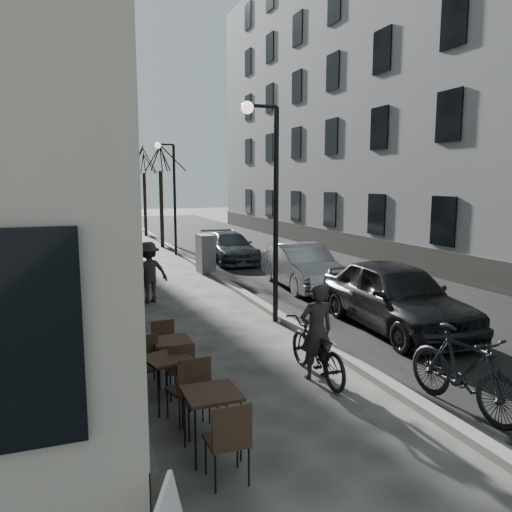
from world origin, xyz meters
TOP-DOWN VIEW (x-y plane):
  - ground at (0.00, 0.00)m, footprint 120.00×120.00m
  - road at (3.85, 16.00)m, footprint 7.30×60.00m
  - kerb at (0.20, 16.00)m, footprint 0.25×60.00m
  - building_left at (-6.00, 16.50)m, footprint 4.00×35.00m
  - building_right at (9.50, 16.50)m, footprint 4.00×35.00m
  - streetlamp_near at (-0.17, 6.00)m, footprint 0.90×0.28m
  - streetlamp_far at (-0.17, 18.00)m, footprint 0.90×0.28m
  - tree_near at (-0.10, 21.00)m, footprint 2.40×2.40m
  - tree_far at (-0.10, 27.00)m, footprint 2.40×2.40m
  - bistro_set_a at (-3.01, 0.78)m, footprint 0.67×1.62m
  - bistro_set_b at (-3.28, 2.30)m, footprint 0.82×1.58m
  - bistro_set_c at (-3.04, 3.14)m, footprint 0.62×1.50m
  - utility_cabinet at (0.10, 12.96)m, footprint 0.53×0.95m
  - bicycle at (-0.70, 2.51)m, footprint 0.68×1.92m
  - cyclist_rider at (-0.70, 2.51)m, footprint 0.60×0.40m
  - pedestrian_near at (-3.60, 8.66)m, footprint 0.95×0.80m
  - pedestrian_mid at (-2.54, 8.98)m, footprint 1.21×0.87m
  - pedestrian_far at (-2.58, 11.17)m, footprint 0.92×0.40m
  - car_near at (2.30, 4.46)m, footprint 2.04×4.64m
  - car_mid at (2.30, 9.33)m, footprint 1.73×4.26m
  - car_far at (1.68, 15.09)m, footprint 1.78×4.28m
  - moped at (0.73, 0.66)m, footprint 0.77×2.08m

SIDE VIEW (x-z plane):
  - ground at x=0.00m, z-range 0.00..0.00m
  - road at x=3.85m, z-range 0.00..0.00m
  - kerb at x=0.20m, z-range 0.00..0.12m
  - bistro_set_c at x=-3.04m, z-range 0.01..0.89m
  - bistro_set_b at x=-3.28m, z-range 0.01..0.91m
  - bistro_set_a at x=-3.01m, z-range 0.01..0.97m
  - bicycle at x=-0.70m, z-range 0.00..1.01m
  - moped at x=0.73m, z-range 0.00..1.22m
  - car_far at x=1.68m, z-range 0.00..1.24m
  - car_mid at x=2.30m, z-range 0.00..1.37m
  - utility_cabinet at x=0.10m, z-range 0.00..1.42m
  - pedestrian_far at x=-2.58m, z-range 0.00..1.55m
  - car_near at x=2.30m, z-range 0.00..1.56m
  - cyclist_rider at x=-0.70m, z-range 0.00..1.65m
  - pedestrian_mid at x=-2.54m, z-range 0.00..1.70m
  - pedestrian_near at x=-3.60m, z-range 0.00..1.72m
  - streetlamp_near at x=-0.17m, z-range 0.62..5.71m
  - streetlamp_far at x=-0.17m, z-range 0.62..5.71m
  - tree_near at x=-0.10m, z-range 1.81..7.51m
  - tree_far at x=-0.10m, z-range 1.81..7.51m
  - building_left at x=-6.00m, z-range 0.00..16.00m
  - building_right at x=9.50m, z-range 0.00..16.00m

